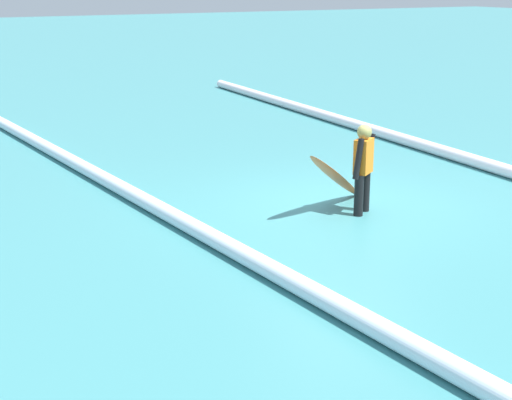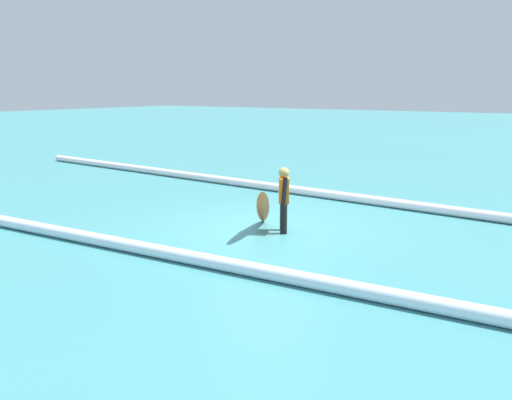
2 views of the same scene
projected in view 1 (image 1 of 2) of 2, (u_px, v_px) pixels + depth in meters
name	position (u px, v px, depth m)	size (l,w,h in m)	color
ground_plane	(343.00, 204.00, 12.12)	(124.19, 124.19, 0.00)	teal
surfer	(363.00, 164.00, 11.47)	(0.36, 0.55, 1.36)	black
surfboard	(336.00, 177.00, 11.73)	(1.24, 1.71, 1.06)	#E55926
wave_crest_foreground	(468.00, 159.00, 14.63)	(0.23, 0.23, 23.86)	white
wave_crest_midground	(174.00, 216.00, 11.12)	(0.24, 0.24, 19.25)	white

